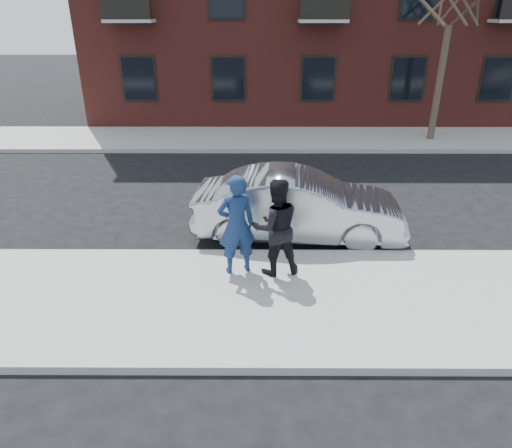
{
  "coord_description": "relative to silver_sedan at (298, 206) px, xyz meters",
  "views": [
    {
      "loc": [
        -2.44,
        -7.1,
        4.87
      ],
      "look_at": [
        -2.47,
        0.4,
        1.33
      ],
      "focal_mm": 32.0,
      "sensor_mm": 36.0,
      "label": 1
    }
  ],
  "objects": [
    {
      "name": "far_sidewalk",
      "position": [
        1.51,
        8.71,
        -0.71
      ],
      "size": [
        50.0,
        3.5,
        0.15
      ],
      "primitive_type": "cube",
      "color": "#999691",
      "rests_on": "ground"
    },
    {
      "name": "near_sidewalk",
      "position": [
        1.51,
        -2.79,
        -0.71
      ],
      "size": [
        50.0,
        3.5,
        0.15
      ],
      "primitive_type": "cube",
      "color": "#999691",
      "rests_on": "ground"
    },
    {
      "name": "man_peacoat",
      "position": [
        -0.59,
        -1.83,
        0.34
      ],
      "size": [
        1.08,
        0.93,
        1.94
      ],
      "rotation": [
        0.0,
        0.0,
        3.36
      ],
      "color": "black",
      "rests_on": "near_sidewalk"
    },
    {
      "name": "ground",
      "position": [
        1.51,
        -2.54,
        -0.78
      ],
      "size": [
        100.0,
        100.0,
        0.0
      ],
      "primitive_type": "plane",
      "color": "black",
      "rests_on": "ground"
    },
    {
      "name": "far_curb",
      "position": [
        1.51,
        6.91,
        -0.71
      ],
      "size": [
        50.0,
        0.1,
        0.15
      ],
      "primitive_type": "cube",
      "color": "#999691",
      "rests_on": "ground"
    },
    {
      "name": "man_hoodie",
      "position": [
        -1.34,
        -1.8,
        0.37
      ],
      "size": [
        0.84,
        0.67,
        2.01
      ],
      "rotation": [
        0.0,
        0.0,
        3.43
      ],
      "color": "navy",
      "rests_on": "near_sidewalk"
    },
    {
      "name": "near_curb",
      "position": [
        1.51,
        -0.99,
        -0.71
      ],
      "size": [
        50.0,
        0.1,
        0.15
      ],
      "primitive_type": "cube",
      "color": "#999691",
      "rests_on": "ground"
    },
    {
      "name": "silver_sedan",
      "position": [
        0.0,
        0.0,
        0.0
      ],
      "size": [
        4.88,
        2.02,
        1.57
      ],
      "primitive_type": "imported",
      "rotation": [
        0.0,
        0.0,
        1.5
      ],
      "color": "#999BA3",
      "rests_on": "ground"
    }
  ]
}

